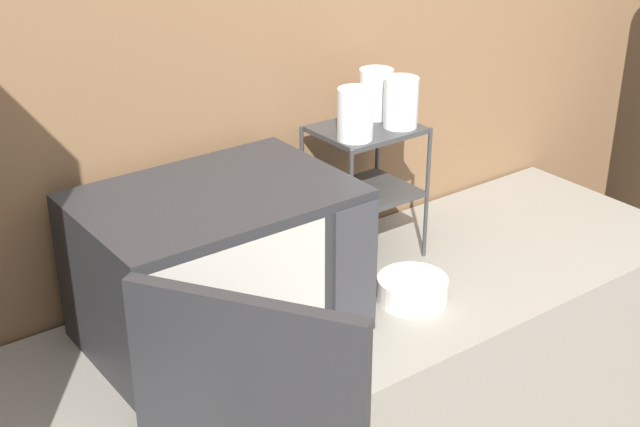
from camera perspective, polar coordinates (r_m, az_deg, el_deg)
name	(u,v)px	position (r m, az deg, el deg)	size (l,w,h in m)	color
wall_back	(282,91)	(2.15, -2.47, 7.87)	(8.00, 0.06, 2.60)	brown
microwave	(220,270)	(1.84, -6.45, -3.60)	(0.57, 0.75, 0.33)	#262628
dish_rack	(366,165)	(2.14, 2.94, 3.10)	(0.24, 0.20, 0.34)	#333333
glass_front_left	(355,114)	(2.01, 2.27, 6.38)	(0.08, 0.08, 0.12)	silver
glass_back_right	(376,93)	(2.16, 3.61, 7.69)	(0.08, 0.08, 0.12)	silver
glass_front_right	(401,102)	(2.10, 5.19, 7.10)	(0.08, 0.08, 0.12)	silver
bowl	(412,290)	(2.05, 5.93, -4.87)	(0.16, 0.16, 0.06)	silver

